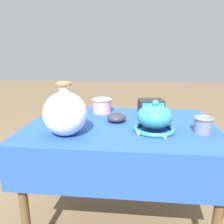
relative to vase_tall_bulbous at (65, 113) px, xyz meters
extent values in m
plane|color=brown|center=(0.26, 0.20, -0.81)|extent=(14.00, 14.00, 0.00)
cylinder|color=brown|center=(-0.21, -0.10, -0.48)|extent=(0.04, 0.04, 0.66)
cylinder|color=brown|center=(0.73, -0.10, -0.48)|extent=(0.04, 0.04, 0.66)
cylinder|color=brown|center=(-0.21, 0.50, -0.48)|extent=(0.04, 0.04, 0.66)
cylinder|color=brown|center=(0.73, 0.50, -0.48)|extent=(0.04, 0.04, 0.66)
cube|color=brown|center=(0.26, 0.20, -0.13)|extent=(1.04, 0.70, 0.03)
cube|color=#234C9E|center=(0.26, 0.20, -0.11)|extent=(1.06, 0.72, 0.01)
cube|color=#234C9E|center=(0.26, -0.17, -0.22)|extent=(1.06, 0.01, 0.23)
ellipsoid|color=white|center=(0.00, 0.00, 0.00)|extent=(0.21, 0.21, 0.22)
cylinder|color=white|center=(0.00, 0.00, 0.12)|extent=(0.04, 0.04, 0.04)
torus|color=#BC6642|center=(0.00, 0.00, 0.14)|extent=(0.07, 0.07, 0.02)
torus|color=teal|center=(0.44, 0.10, -0.10)|extent=(0.21, 0.21, 0.02)
ellipsoid|color=teal|center=(0.44, 0.10, -0.03)|extent=(0.18, 0.18, 0.12)
sphere|color=teal|center=(0.44, 0.10, 0.04)|extent=(0.03, 0.03, 0.03)
cone|color=white|center=(0.55, 0.10, -0.10)|extent=(0.01, 0.03, 0.03)
cone|color=white|center=(0.47, 0.20, -0.10)|extent=(0.04, 0.02, 0.03)
cone|color=white|center=(0.35, 0.16, -0.10)|extent=(0.03, 0.03, 0.03)
cone|color=white|center=(0.35, 0.03, -0.10)|extent=(0.03, 0.03, 0.03)
cone|color=white|center=(0.47, 0.00, -0.10)|extent=(0.04, 0.02, 0.03)
cube|color=#232328|center=(0.44, 0.41, -0.06)|extent=(0.17, 0.14, 0.10)
cube|color=teal|center=(0.45, 0.35, -0.06)|extent=(0.14, 0.03, 0.08)
cylinder|color=slate|center=(0.68, 0.09, -0.07)|extent=(0.09, 0.09, 0.08)
torus|color=slate|center=(0.68, 0.09, -0.03)|extent=(0.10, 0.10, 0.01)
cylinder|color=white|center=(-0.10, 0.17, -0.08)|extent=(0.13, 0.13, 0.06)
ellipsoid|color=#2D2D33|center=(0.23, 0.23, -0.08)|extent=(0.11, 0.11, 0.05)
cylinder|color=#D19399|center=(0.12, 0.42, -0.07)|extent=(0.12, 0.12, 0.09)
torus|color=#D19399|center=(0.12, 0.42, -0.02)|extent=(0.13, 0.13, 0.01)
camera|label=1|loc=(0.33, -0.99, 0.29)|focal=35.00mm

